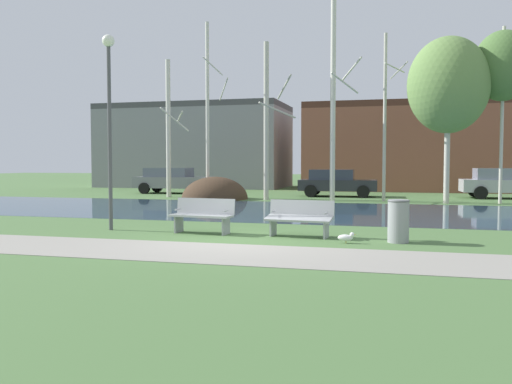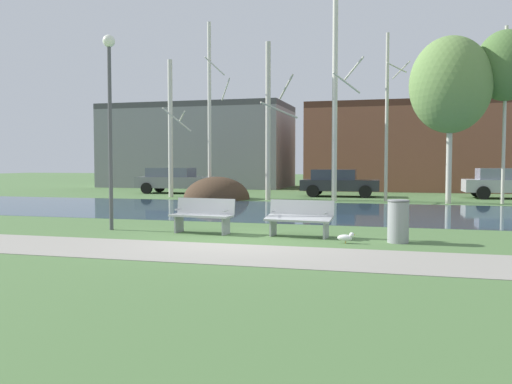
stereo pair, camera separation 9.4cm
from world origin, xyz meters
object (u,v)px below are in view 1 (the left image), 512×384
Objects in this scene: streetlamp at (109,99)px; parked_van_nearest_grey at (173,180)px; parked_sedan_second_dark at (336,182)px; parked_hatch_third_silver at (508,183)px; bench_left at (202,215)px; seagull at (346,237)px; bench_right at (300,217)px; trash_bin at (398,220)px.

streetlamp is 17.28m from parked_van_nearest_grey.
parked_hatch_third_silver is at bearing 3.92° from parked_sedan_second_dark.
bench_left is at bearing -64.16° from parked_van_nearest_grey.
bench_left is 4.13× the size of seagull.
streetlamp reaches higher than parked_sedan_second_dark.
bench_left is 2.47m from bench_right.
seagull is 0.09× the size of parked_van_nearest_grey.
bench_left is 4.77m from trash_bin.
seagull is 18.18m from parked_hatch_third_silver.
parked_hatch_third_silver is (9.99, 16.25, 0.32)m from bench_left.
parked_van_nearest_grey is at bearing 108.07° from streetlamp.
streetlamp is at bearing -71.93° from parked_van_nearest_grey.
parked_van_nearest_grey reaches higher than parked_sedan_second_dark.
streetlamp reaches higher than bench_left.
seagull is at bearing -110.44° from parked_hatch_third_silver.
bench_left is 3.92m from streetlamp.
parked_hatch_third_silver is (12.57, 16.22, -2.64)m from streetlamp.
trash_bin is at bearing -78.84° from parked_sedan_second_dark.
bench_right reaches higher than seagull.
trash_bin reaches higher than bench_left.
bench_left reaches higher than seagull.
trash_bin is at bearing -4.33° from bench_left.
bench_right is 15.70m from parked_sedan_second_dark.
bench_right is 19.27m from parked_van_nearest_grey.
parked_van_nearest_grey is at bearing 115.84° from bench_left.
parked_hatch_third_silver is (17.87, -0.01, 0.01)m from parked_van_nearest_grey.
trash_bin is at bearing -3.02° from streetlamp.
streetlamp is 16.41m from parked_sedan_second_dark.
parked_van_nearest_grey reaches higher than bench_left.
bench_right is 0.32× the size of streetlamp.
parked_sedan_second_dark is at bearing 75.08° from streetlamp.
bench_right is at bearing 0.00° from bench_left.
seagull is 16.59m from parked_sedan_second_dark.
parked_hatch_third_silver is (5.24, 16.61, 0.29)m from trash_bin.
bench_right is 1.73× the size of trash_bin.
streetlamp reaches higher than seagull.
streetlamp is (-2.58, 0.03, 2.95)m from bench_left.
streetlamp is 1.11× the size of parked_van_nearest_grey.
streetlamp is (-7.33, 0.39, 2.93)m from trash_bin.
parked_sedan_second_dark is 0.87× the size of parked_hatch_third_silver.
seagull is 0.09× the size of parked_hatch_third_silver.
parked_van_nearest_grey is (-5.30, 16.23, -2.64)m from streetlamp.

